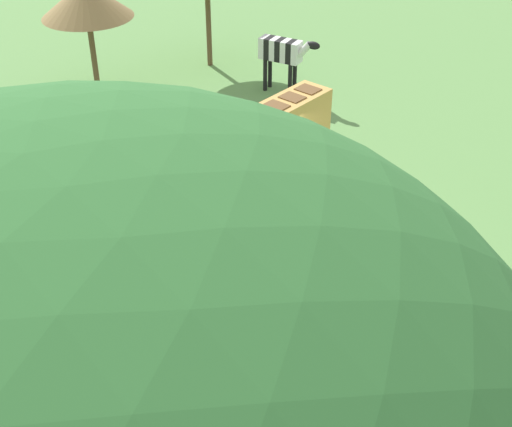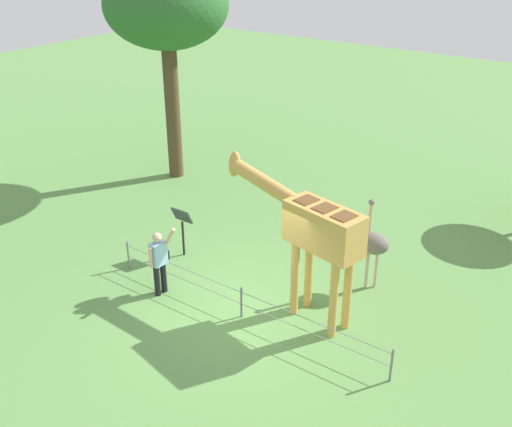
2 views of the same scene
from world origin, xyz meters
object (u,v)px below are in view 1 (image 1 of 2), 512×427
(zebra, at_px, (283,53))
(giraffe, at_px, (281,130))
(info_sign, at_px, (152,287))
(visitor, at_px, (263,293))
(ostrich, at_px, (222,140))

(zebra, bearing_deg, giraffe, 26.33)
(giraffe, bearing_deg, info_sign, -4.84)
(visitor, height_order, ostrich, ostrich)
(giraffe, xyz_separation_m, visitor, (3.19, 1.30, -1.22))
(visitor, xyz_separation_m, info_sign, (0.77, -1.64, 0.05))
(giraffe, height_order, ostrich, giraffe)
(zebra, distance_m, info_sign, 10.26)
(zebra, xyz_separation_m, info_sign, (9.92, 2.61, -0.21))
(giraffe, relative_size, ostrich, 1.69)
(visitor, height_order, zebra, visitor)
(ostrich, relative_size, info_sign, 1.70)
(visitor, distance_m, zebra, 10.09)
(visitor, relative_size, ostrich, 0.78)
(ostrich, height_order, info_sign, ostrich)
(ostrich, bearing_deg, giraffe, 70.08)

